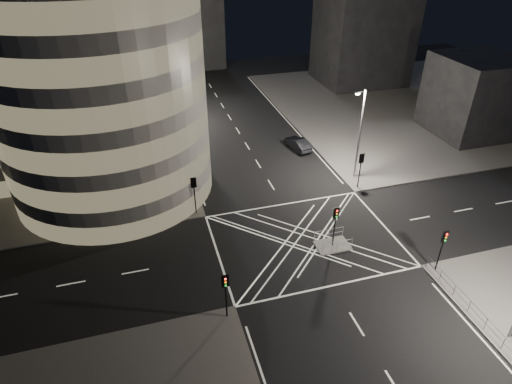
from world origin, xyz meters
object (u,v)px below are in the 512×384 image
object	(u,v)px
street_lamp_left_near	(178,142)
street_lamp_left_far	(160,86)
traffic_signal_nr	(443,243)
central_island	(332,245)
street_lamp_right_far	(360,132)
traffic_signal_fl	(194,189)
sedan	(298,144)
traffic_signal_fr	(361,164)
traffic_signal_nl	(226,288)
traffic_signal_island	(335,220)

from	to	relation	value
street_lamp_left_near	street_lamp_left_far	size ratio (longest dim) A/B	1.00
traffic_signal_nr	street_lamp_left_near	bearing A→B (deg)	134.13
central_island	street_lamp_right_far	size ratio (longest dim) A/B	0.30
traffic_signal_fl	traffic_signal_nr	size ratio (longest dim) A/B	1.00
street_lamp_right_far	sedan	bearing A→B (deg)	112.94
traffic_signal_fl	street_lamp_right_far	xyz separation A→B (m)	(18.24, 2.20, 2.63)
traffic_signal_nr	street_lamp_left_near	size ratio (longest dim) A/B	0.40
central_island	traffic_signal_fl	xyz separation A→B (m)	(-10.80, 8.30, 2.84)
traffic_signal_fl	traffic_signal_fr	distance (m)	17.60
street_lamp_left_near	sedan	xyz separation A→B (m)	(15.33, 5.38, -4.80)
traffic_signal_fl	sedan	world-z (taller)	traffic_signal_fl
traffic_signal_nl	street_lamp_left_far	xyz separation A→B (m)	(-0.64, 36.80, 2.63)
traffic_signal_fr	traffic_signal_island	distance (m)	10.73
sedan	traffic_signal_nl	bearing A→B (deg)	48.07
traffic_signal_fl	traffic_signal_fr	world-z (taller)	same
traffic_signal_nl	street_lamp_left_near	world-z (taller)	street_lamp_left_near
traffic_signal_fl	street_lamp_left_near	xyz separation A→B (m)	(-0.64, 5.20, 2.63)
traffic_signal_fr	traffic_signal_nr	xyz separation A→B (m)	(0.00, -13.60, 0.00)
traffic_signal_nl	traffic_signal_island	bearing A→B (deg)	26.14
street_lamp_left_far	sedan	bearing A→B (deg)	-39.48
traffic_signal_fl	traffic_signal_nr	distance (m)	22.24
central_island	traffic_signal_island	bearing A→B (deg)	0.00
traffic_signal_nr	sedan	size ratio (longest dim) A/B	0.89
central_island	traffic_signal_fr	xyz separation A→B (m)	(6.80, 8.30, 2.84)
central_island	sedan	bearing A→B (deg)	78.35
central_island	traffic_signal_fl	world-z (taller)	traffic_signal_fl
street_lamp_left_far	street_lamp_right_far	xyz separation A→B (m)	(18.87, -21.00, 0.00)
traffic_signal_fr	street_lamp_left_near	world-z (taller)	street_lamp_left_near
traffic_signal_fl	street_lamp_left_far	xyz separation A→B (m)	(-0.64, 23.20, 2.63)
traffic_signal_fr	street_lamp_left_near	size ratio (longest dim) A/B	0.40
traffic_signal_fl	traffic_signal_fr	xyz separation A→B (m)	(17.60, 0.00, 0.00)
traffic_signal_nl	street_lamp_left_near	size ratio (longest dim) A/B	0.40
traffic_signal_fr	sedan	world-z (taller)	traffic_signal_fr
traffic_signal_fl	traffic_signal_fr	size ratio (longest dim) A/B	1.00
traffic_signal_fr	sedan	xyz separation A→B (m)	(-2.91, 10.58, -2.17)
traffic_signal_fl	street_lamp_left_near	size ratio (longest dim) A/B	0.40
traffic_signal_nl	traffic_signal_fl	bearing A→B (deg)	90.00
central_island	traffic_signal_nr	distance (m)	9.08
traffic_signal_nr	sedan	bearing A→B (deg)	96.86
central_island	traffic_signal_nr	size ratio (longest dim) A/B	0.75
street_lamp_left_near	sedan	distance (m)	16.94
street_lamp_right_far	sedan	distance (m)	10.28
traffic_signal_nr	street_lamp_left_near	world-z (taller)	street_lamp_left_near
traffic_signal_fl	street_lamp_left_far	distance (m)	23.36
street_lamp_left_far	street_lamp_right_far	world-z (taller)	same
street_lamp_left_near	traffic_signal_nr	bearing A→B (deg)	-45.87
street_lamp_right_far	traffic_signal_fl	bearing A→B (deg)	-173.12
traffic_signal_nr	traffic_signal_nl	bearing A→B (deg)	180.00
traffic_signal_nl	traffic_signal_fr	xyz separation A→B (m)	(17.60, 13.60, 0.00)
street_lamp_left_near	central_island	bearing A→B (deg)	-49.73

